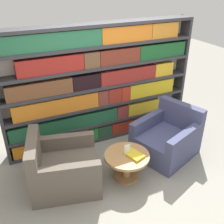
# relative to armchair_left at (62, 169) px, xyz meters

# --- Properties ---
(ground_plane) EXTENTS (14.00, 14.00, 0.00)m
(ground_plane) POSITION_rel_armchair_left_xyz_m (0.99, -0.35, -0.28)
(ground_plane) COLOR gray
(bookshelf) EXTENTS (3.33, 0.30, 2.05)m
(bookshelf) POSITION_rel_armchair_left_xyz_m (0.96, 0.93, 0.74)
(bookshelf) COLOR silver
(bookshelf) RESTS_ON ground_plane
(armchair_left) EXTENTS (1.09, 1.02, 0.81)m
(armchair_left) POSITION_rel_armchair_left_xyz_m (0.00, 0.00, 0.00)
(armchair_left) COLOR brown
(armchair_left) RESTS_ON ground_plane
(armchair_right) EXTENTS (1.15, 1.09, 0.81)m
(armchair_right) POSITION_rel_armchair_left_xyz_m (1.78, 0.00, 0.00)
(armchair_right) COLOR #42476B
(armchair_right) RESTS_ON ground_plane
(coffee_table) EXTENTS (0.65, 0.65, 0.41)m
(coffee_table) POSITION_rel_armchair_left_xyz_m (0.89, -0.25, 0.02)
(coffee_table) COLOR #AD7F4C
(coffee_table) RESTS_ON ground_plane
(table_sign) EXTENTS (0.09, 0.06, 0.17)m
(table_sign) POSITION_rel_armchair_left_xyz_m (0.89, -0.25, 0.21)
(table_sign) COLOR black
(table_sign) RESTS_ON coffee_table
(stray_book) EXTENTS (0.26, 0.31, 0.04)m
(stray_book) POSITION_rel_armchair_left_xyz_m (0.97, -0.31, 0.15)
(stray_book) COLOR gold
(stray_book) RESTS_ON coffee_table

